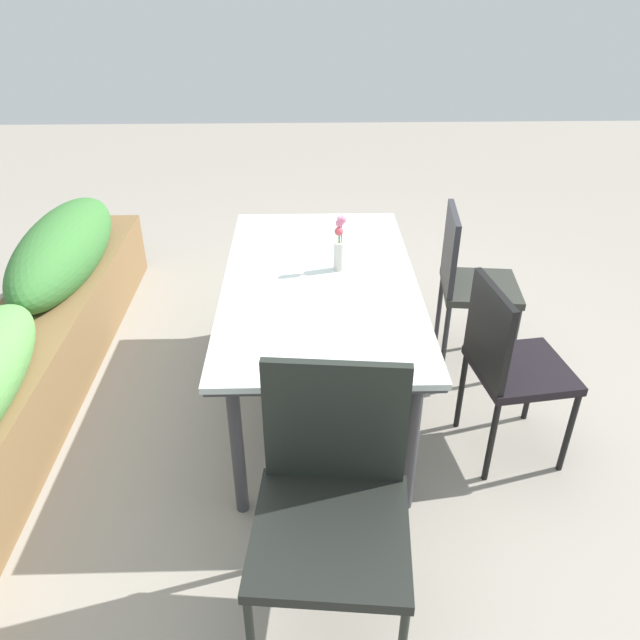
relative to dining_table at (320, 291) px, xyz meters
The scene contains 7 objects.
ground_plane 0.67m from the dining_table, 123.60° to the left, with size 12.00×12.00×0.00m, color gray.
dining_table is the anchor object (origin of this frame).
chair_end_left 1.17m from the dining_table, behind, with size 0.55×0.55×0.98m.
chair_near_right 0.91m from the dining_table, 65.24° to the right, with size 0.45×0.45×0.91m.
chair_near_left 0.92m from the dining_table, 114.87° to the right, with size 0.46×0.46×0.89m.
flower_vase 0.23m from the dining_table, 43.13° to the right, with size 0.05×0.06×0.28m.
planter_box 1.54m from the dining_table, 85.49° to the left, with size 3.02×0.48×0.74m.
Camera 1 is at (-2.51, 0.01, 2.07)m, focal length 34.35 mm.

